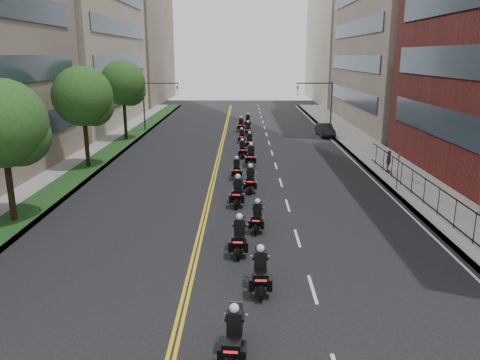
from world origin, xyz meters
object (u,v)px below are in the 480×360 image
Objects in this scene: motorcycle_3 at (257,218)px; motorcycle_12 at (241,125)px; motorcycle_10 at (242,137)px; motorcycle_13 at (248,121)px; motorcycle_1 at (260,273)px; parked_sedan at (325,130)px; motorcycle_0 at (234,338)px; pedestrian_c at (389,161)px; motorcycle_2 at (239,238)px; motorcycle_6 at (237,170)px; motorcycle_9 at (250,142)px; motorcycle_8 at (242,150)px; motorcycle_11 at (248,130)px; motorcycle_4 at (238,193)px; motorcycle_7 at (251,156)px; motorcycle_5 at (250,180)px.

motorcycle_3 is 30.94m from motorcycle_12.
motorcycle_13 reaches higher than motorcycle_10.
parked_sedan is (8.15, 34.04, -0.03)m from motorcycle_1.
motorcycle_0 is 24.13m from pedestrian_c.
motorcycle_3 is (0.87, 2.77, -0.07)m from motorcycle_2.
pedestrian_c is at bearing 5.14° from motorcycle_6.
motorcycle_9 reaches higher than motorcycle_3.
motorcycle_3 is at bearing -84.96° from motorcycle_12.
motorcycle_8 is 0.95× the size of motorcycle_11.
motorcycle_9 is at bearing 91.34° from motorcycle_4.
motorcycle_11 is at bearing 91.60° from motorcycle_2.
motorcycle_2 is 1.16× the size of motorcycle_10.
motorcycle_4 is 23.54m from motorcycle_11.
motorcycle_7 is at bearing 90.22° from motorcycle_2.
motorcycle_0 reaches higher than motorcycle_10.
motorcycle_1 is 16.28m from motorcycle_6.
motorcycle_1 is 1.10× the size of motorcycle_3.
motorcycle_6 is at bearing -102.87° from motorcycle_7.
motorcycle_2 is at bearing -87.51° from motorcycle_13.
motorcycle_8 is at bearing 104.87° from motorcycle_7.
motorcycle_4 is at bearing -114.53° from parked_sedan.
motorcycle_6 reaches higher than motorcycle_10.
motorcycle_10 is (-0.59, 16.96, -0.10)m from motorcycle_5.
motorcycle_9 is (0.65, 3.69, 0.01)m from motorcycle_8.
motorcycle_9 is at bearing -86.28° from motorcycle_13.
motorcycle_0 is 1.41× the size of pedestrian_c.
motorcycle_13 reaches higher than motorcycle_9.
motorcycle_1 reaches higher than motorcycle_9.
pedestrian_c is (9.99, -23.12, 0.27)m from motorcycle_13.
motorcycle_3 is 6.85m from motorcycle_5.
motorcycle_6 is (-1.15, 10.10, -0.00)m from motorcycle_3.
motorcycle_10 is (0.32, 13.70, -0.02)m from motorcycle_6.
motorcycle_4 is 1.11× the size of motorcycle_8.
motorcycle_5 is at bearing 91.87° from motorcycle_1.
motorcycle_9 is 13.76m from motorcycle_13.
motorcycle_4 is at bearing -89.55° from motorcycle_10.
motorcycle_12 reaches higher than motorcycle_6.
parked_sedan is (9.00, -3.03, -0.03)m from motorcycle_12.
motorcycle_0 is 1.01× the size of motorcycle_8.
motorcycle_3 is at bearing -109.86° from parked_sedan.
motorcycle_5 reaches higher than motorcycle_8.
motorcycle_2 is 17.77m from pedestrian_c.
motorcycle_12 is 9.49m from parked_sedan.
motorcycle_4 reaches higher than motorcycle_10.
motorcycle_2 is 23.53m from motorcycle_9.
motorcycle_6 is at bearing 102.54° from motorcycle_3.
motorcycle_11 is at bearing 91.95° from motorcycle_5.
motorcycle_7 is at bearing 91.16° from motorcycle_1.
pedestrian_c is (9.98, -9.37, 0.29)m from motorcycle_9.
motorcycle_4 is 1.55× the size of pedestrian_c.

